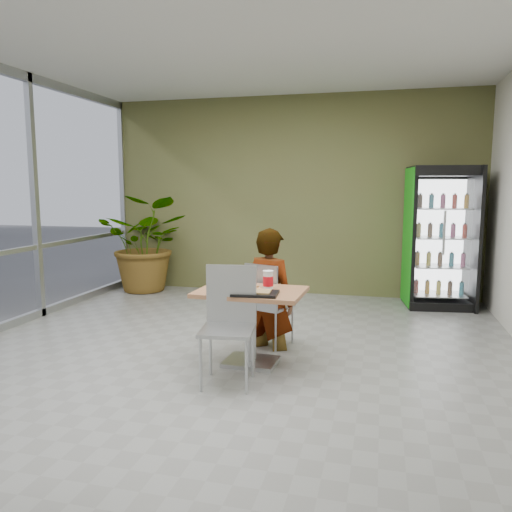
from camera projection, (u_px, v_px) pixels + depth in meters
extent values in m
plane|color=gray|center=(225.00, 363.00, 4.97)|extent=(7.00, 7.00, 0.00)
cube|color=#B26D4C|center=(251.00, 292.00, 4.87)|extent=(1.06, 0.76, 0.04)
cylinder|color=#A5A7AA|center=(251.00, 329.00, 4.92)|extent=(0.10, 0.10, 0.71)
cube|color=#A5A7AA|center=(251.00, 362.00, 4.96)|extent=(0.53, 0.43, 0.04)
cube|color=#A5A7AA|center=(271.00, 306.00, 5.51)|extent=(0.53, 0.53, 0.03)
cube|color=#A5A7AA|center=(261.00, 287.00, 5.32)|extent=(0.40, 0.17, 0.49)
cylinder|color=#A5A7AA|center=(292.00, 324.00, 5.58)|extent=(0.02, 0.02, 0.44)
cylinder|color=#A5A7AA|center=(266.00, 320.00, 5.78)|extent=(0.02, 0.02, 0.44)
cylinder|color=#A5A7AA|center=(276.00, 332.00, 5.30)|extent=(0.02, 0.02, 0.44)
cylinder|color=#A5A7AA|center=(249.00, 327.00, 5.49)|extent=(0.02, 0.02, 0.44)
cube|color=#A5A7AA|center=(227.00, 330.00, 4.39)|extent=(0.52, 0.52, 0.03)
cube|color=#A5A7AA|center=(231.00, 295.00, 4.57)|extent=(0.46, 0.09, 0.55)
cylinder|color=#A5A7AA|center=(201.00, 364.00, 4.25)|extent=(0.03, 0.03, 0.49)
cylinder|color=#A5A7AA|center=(246.00, 366.00, 4.20)|extent=(0.03, 0.03, 0.49)
cylinder|color=#A5A7AA|center=(210.00, 349.00, 4.64)|extent=(0.03, 0.03, 0.49)
cylinder|color=#A5A7AA|center=(252.00, 351.00, 4.59)|extent=(0.03, 0.03, 0.49)
imported|color=black|center=(270.00, 301.00, 5.45)|extent=(0.69, 0.57, 1.61)
cylinder|color=white|center=(250.00, 289.00, 4.88)|extent=(0.21, 0.21, 0.01)
cylinder|color=white|center=(268.00, 281.00, 4.88)|extent=(0.10, 0.10, 0.17)
cylinder|color=red|center=(268.00, 281.00, 4.88)|extent=(0.10, 0.10, 0.10)
cylinder|color=white|center=(268.00, 271.00, 4.87)|extent=(0.10, 0.10, 0.01)
cube|color=white|center=(216.00, 290.00, 4.79)|extent=(0.22, 0.22, 0.02)
cube|color=black|center=(255.00, 293.00, 4.65)|extent=(0.44, 0.34, 0.02)
cube|color=black|center=(441.00, 238.00, 7.21)|extent=(1.00, 0.83, 2.04)
cube|color=green|center=(407.00, 237.00, 7.33)|extent=(0.10, 0.70, 2.00)
cube|color=silver|center=(444.00, 239.00, 6.88)|extent=(0.73, 0.11, 1.63)
imported|color=#2D7231|center=(147.00, 243.00, 8.37)|extent=(1.61, 1.44, 1.61)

